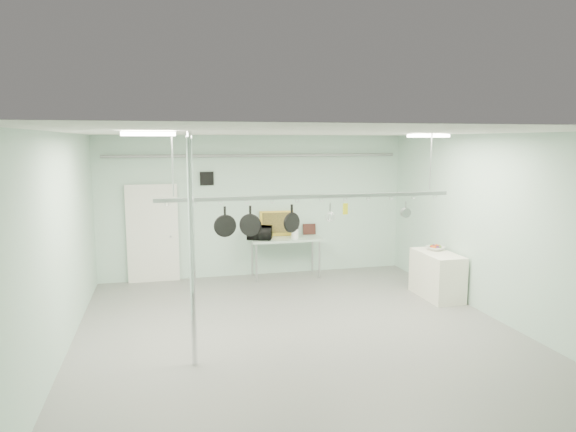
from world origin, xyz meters
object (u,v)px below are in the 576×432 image
object	(u,v)px
side_cabinet	(437,275)
fruit_bowl	(435,248)
skillet_right	(292,218)
skillet_left	(225,221)
pot_rack	(309,195)
coffee_canister	(295,234)
microwave	(260,233)
skillet_mid	(250,221)
chrome_pole	(192,252)
prep_table	(285,241)

from	to	relation	value
side_cabinet	fruit_bowl	size ratio (longest dim) A/B	3.61
fruit_bowl	skillet_right	world-z (taller)	skillet_right
skillet_left	skillet_right	world-z (taller)	same
pot_rack	skillet_right	distance (m)	0.46
pot_rack	coffee_canister	xyz separation A→B (m)	(0.59, 3.16, -1.21)
pot_rack	skillet_right	xyz separation A→B (m)	(-0.29, 0.00, -0.36)
microwave	coffee_canister	distance (m)	0.79
pot_rack	side_cabinet	bearing A→B (deg)	20.45
side_cabinet	fruit_bowl	distance (m)	0.54
microwave	skillet_mid	world-z (taller)	skillet_mid
side_cabinet	chrome_pole	bearing A→B (deg)	-157.59
pot_rack	microwave	distance (m)	3.49
coffee_canister	skillet_right	world-z (taller)	skillet_right
prep_table	coffee_canister	world-z (taller)	coffee_canister
chrome_pole	skillet_right	size ratio (longest dim) A/B	7.51
skillet_right	fruit_bowl	bearing A→B (deg)	-3.93
pot_rack	skillet_right	bearing A→B (deg)	180.00
coffee_canister	skillet_mid	bearing A→B (deg)	-115.91
prep_table	fruit_bowl	xyz separation A→B (m)	(2.62, -1.98, 0.11)
pot_rack	skillet_mid	bearing A→B (deg)	180.00
coffee_canister	skillet_right	size ratio (longest dim) A/B	0.54
fruit_bowl	skillet_left	size ratio (longest dim) A/B	0.74
skillet_left	skillet_mid	size ratio (longest dim) A/B	0.93
chrome_pole	fruit_bowl	xyz separation A→B (m)	(4.92, 2.22, -0.66)
side_cabinet	skillet_mid	size ratio (longest dim) A/B	2.46
chrome_pole	side_cabinet	size ratio (longest dim) A/B	2.67
coffee_canister	skillet_left	xyz separation A→B (m)	(-1.93, -3.16, 0.84)
side_cabinet	skillet_mid	distance (m)	4.29
microwave	skillet_right	world-z (taller)	skillet_right
pot_rack	fruit_bowl	distance (m)	3.54
chrome_pole	pot_rack	world-z (taller)	chrome_pole
side_cabinet	microwave	size ratio (longest dim) A/B	2.26
chrome_pole	skillet_left	distance (m)	1.09
pot_rack	fruit_bowl	world-z (taller)	pot_rack
side_cabinet	skillet_right	bearing A→B (deg)	-161.24
prep_table	skillet_left	xyz separation A→B (m)	(-1.74, -3.30, 1.03)
skillet_right	side_cabinet	bearing A→B (deg)	-6.94
side_cabinet	skillet_left	distance (m)	4.65
skillet_mid	skillet_left	bearing A→B (deg)	-153.35
chrome_pole	microwave	distance (m)	4.55
skillet_mid	skillet_right	distance (m)	0.66
chrome_pole	side_cabinet	xyz separation A→B (m)	(4.85, 2.00, -1.15)
skillet_left	skillet_right	xyz separation A→B (m)	(1.05, 0.00, 0.01)
fruit_bowl	skillet_left	xyz separation A→B (m)	(-4.37, -1.32, 0.92)
prep_table	skillet_mid	bearing A→B (deg)	-112.28
skillet_mid	skillet_right	world-z (taller)	same
pot_rack	coffee_canister	size ratio (longest dim) A/B	21.00
microwave	skillet_left	xyz separation A→B (m)	(-1.15, -3.28, 0.81)
prep_table	side_cabinet	distance (m)	3.39
skillet_left	skillet_right	size ratio (longest dim) A/B	1.06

